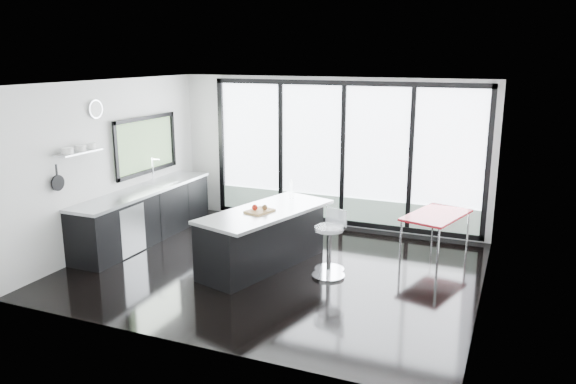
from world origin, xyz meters
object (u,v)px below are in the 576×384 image
at_px(bar_stool_near, 329,252).
at_px(bar_stool_far, 330,248).
at_px(island, 263,237).
at_px(red_table, 435,234).

height_order(bar_stool_near, bar_stool_far, bar_stool_near).
xyz_separation_m(island, red_table, (2.37, 1.58, -0.13)).
relative_size(island, bar_stool_far, 3.37).
xyz_separation_m(bar_stool_near, red_table, (1.29, 1.61, -0.05)).
relative_size(bar_stool_near, bar_stool_far, 1.08).
relative_size(bar_stool_near, red_table, 0.61).
distance_m(island, bar_stool_far, 1.04).
bearing_deg(bar_stool_far, bar_stool_near, -54.11).
bearing_deg(bar_stool_near, bar_stool_far, 124.13).
bearing_deg(red_table, bar_stool_near, -128.83).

